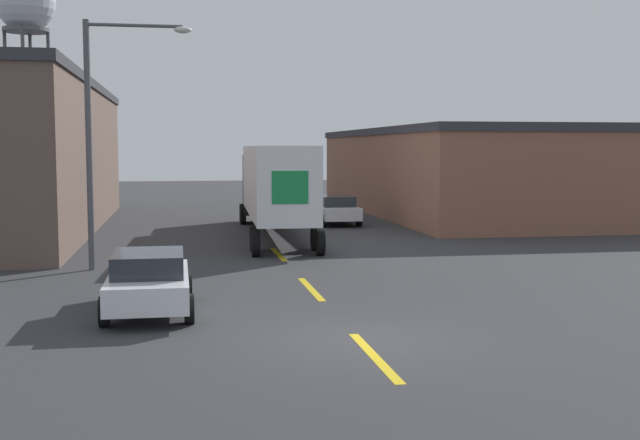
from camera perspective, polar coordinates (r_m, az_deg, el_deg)
The scene contains 8 objects.
ground_plane at distance 16.58m, azimuth 2.77°, elevation -8.51°, with size 160.00×160.00×0.00m, color #333335.
road_centerline at distance 22.36m, azimuth -0.65°, elevation -4.91°, with size 0.20×18.34×0.01m.
warehouse_right at distance 49.41m, azimuth 10.91°, elevation 3.46°, with size 13.45×26.79×5.03m.
semi_truck at distance 35.53m, azimuth -3.30°, elevation 2.70°, with size 3.22×15.29×3.98m.
parked_car_right_far at distance 40.92m, azimuth 1.13°, elevation 0.77°, with size 2.06×4.40×1.47m.
parked_car_left_near at distance 19.44m, azimuth -12.07°, elevation -4.24°, with size 2.06×4.40×1.47m.
water_tower at distance 69.36m, azimuth -20.22°, elevation 14.03°, with size 4.71×4.71×17.73m.
street_lamp at distance 26.51m, azimuth -15.20°, elevation 6.64°, with size 3.37×0.32×7.92m.
Camera 1 is at (-3.58, -15.71, 3.92)m, focal length 45.00 mm.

